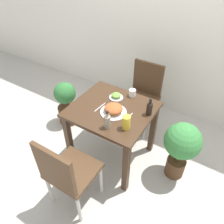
% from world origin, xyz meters
% --- Properties ---
extents(ground_plane, '(16.00, 16.00, 0.00)m').
position_xyz_m(ground_plane, '(0.00, 0.00, 0.00)').
color(ground_plane, '#B7B2A8').
extents(wall_back, '(8.00, 0.05, 2.60)m').
position_xyz_m(wall_back, '(0.00, 1.27, 1.30)').
color(wall_back, silver).
rests_on(wall_back, ground_plane).
extents(dining_table, '(0.84, 0.76, 0.74)m').
position_xyz_m(dining_table, '(0.00, 0.00, 0.61)').
color(dining_table, '#3D2819').
rests_on(dining_table, ground_plane).
extents(chair_near, '(0.42, 0.42, 0.92)m').
position_xyz_m(chair_near, '(-0.01, -0.75, 0.52)').
color(chair_near, '#4C331E').
rests_on(chair_near, ground_plane).
extents(chair_far, '(0.42, 0.42, 0.92)m').
position_xyz_m(chair_far, '(0.04, 0.71, 0.52)').
color(chair_far, '#4C331E').
rests_on(chair_far, ground_plane).
extents(food_plate, '(0.27, 0.27, 0.09)m').
position_xyz_m(food_plate, '(0.05, -0.05, 0.78)').
color(food_plate, white).
rests_on(food_plate, dining_table).
extents(side_plate, '(0.15, 0.15, 0.06)m').
position_xyz_m(side_plate, '(-0.06, 0.18, 0.77)').
color(side_plate, white).
rests_on(side_plate, dining_table).
extents(drink_cup, '(0.08, 0.08, 0.08)m').
position_xyz_m(drink_cup, '(0.07, 0.31, 0.78)').
color(drink_cup, white).
rests_on(drink_cup, dining_table).
extents(juice_glass, '(0.08, 0.08, 0.14)m').
position_xyz_m(juice_glass, '(0.27, -0.18, 0.81)').
color(juice_glass, gold).
rests_on(juice_glass, dining_table).
extents(sauce_bottle, '(0.06, 0.06, 0.20)m').
position_xyz_m(sauce_bottle, '(0.36, 0.12, 0.82)').
color(sauce_bottle, black).
rests_on(sauce_bottle, dining_table).
extents(condiment_bottle, '(0.06, 0.06, 0.20)m').
position_xyz_m(condiment_bottle, '(0.11, -0.26, 0.82)').
color(condiment_bottle, gray).
rests_on(condiment_bottle, dining_table).
extents(fork_utensil, '(0.03, 0.18, 0.00)m').
position_xyz_m(fork_utensil, '(-0.12, -0.05, 0.74)').
color(fork_utensil, silver).
rests_on(fork_utensil, dining_table).
extents(spoon_utensil, '(0.02, 0.18, 0.00)m').
position_xyz_m(spoon_utensil, '(0.21, -0.05, 0.74)').
color(spoon_utensil, silver).
rests_on(spoon_utensil, dining_table).
extents(potted_plant_left, '(0.29, 0.29, 0.65)m').
position_xyz_m(potted_plant_left, '(-0.86, 0.20, 0.34)').
color(potted_plant_left, '#51331E').
rests_on(potted_plant_left, ground_plane).
extents(potted_plant_right, '(0.38, 0.38, 0.73)m').
position_xyz_m(potted_plant_right, '(0.75, 0.14, 0.47)').
color(potted_plant_right, '#51331E').
rests_on(potted_plant_right, ground_plane).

